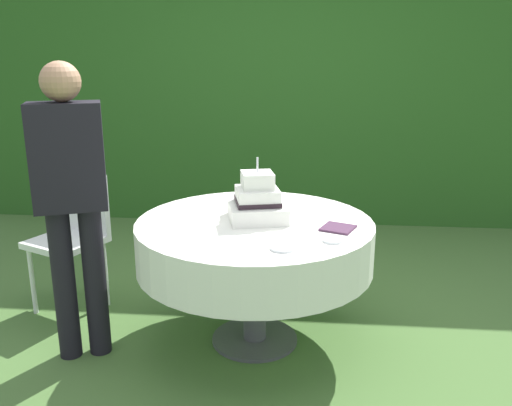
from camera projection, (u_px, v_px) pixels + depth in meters
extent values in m
plane|color=#476B33|center=(255.00, 340.00, 3.18)|extent=(20.00, 20.00, 0.00)
cube|color=#28561E|center=(279.00, 76.00, 5.24)|extent=(6.05, 0.55, 2.81)
cylinder|color=#4C4C51|center=(255.00, 338.00, 3.18)|extent=(0.50, 0.50, 0.02)
cylinder|color=#4C4C51|center=(255.00, 285.00, 3.08)|extent=(0.13, 0.13, 0.71)
cylinder|color=olive|center=(255.00, 224.00, 2.98)|extent=(1.29, 1.29, 0.03)
cylinder|color=white|center=(255.00, 243.00, 3.01)|extent=(1.32, 1.32, 0.26)
cube|color=white|center=(257.00, 212.00, 2.99)|extent=(0.37, 0.37, 0.09)
cube|color=white|center=(257.00, 196.00, 2.97)|extent=(0.28, 0.28, 0.09)
cube|color=black|center=(257.00, 201.00, 2.98)|extent=(0.29, 0.29, 0.03)
cube|color=white|center=(257.00, 180.00, 2.94)|extent=(0.20, 0.20, 0.09)
sphere|color=#C6599E|center=(274.00, 194.00, 3.10)|extent=(0.08, 0.08, 0.08)
cylinder|color=silver|center=(257.00, 165.00, 2.92)|extent=(0.01, 0.01, 0.08)
cylinder|color=white|center=(333.00, 240.00, 2.66)|extent=(0.10, 0.10, 0.01)
cylinder|color=white|center=(282.00, 248.00, 2.56)|extent=(0.12, 0.12, 0.01)
cube|color=#4C2D47|center=(338.00, 228.00, 2.84)|extent=(0.21, 0.21, 0.01)
cylinder|color=white|center=(32.00, 281.00, 3.45)|extent=(0.03, 0.03, 0.45)
cylinder|color=white|center=(67.00, 292.00, 3.29)|extent=(0.03, 0.03, 0.45)
cylinder|color=white|center=(72.00, 264.00, 3.71)|extent=(0.03, 0.03, 0.45)
cylinder|color=white|center=(106.00, 274.00, 3.56)|extent=(0.03, 0.03, 0.45)
cube|color=white|center=(66.00, 242.00, 3.44)|extent=(0.53, 0.53, 0.04)
cube|color=white|center=(84.00, 202.00, 3.53)|extent=(0.38, 0.20, 0.40)
cylinder|color=black|center=(64.00, 285.00, 2.91)|extent=(0.12, 0.12, 0.85)
cylinder|color=black|center=(95.00, 282.00, 2.95)|extent=(0.12, 0.12, 0.85)
cube|color=black|center=(68.00, 157.00, 2.74)|extent=(0.41, 0.31, 0.55)
sphere|color=#A87A5B|center=(60.00, 81.00, 2.64)|extent=(0.20, 0.20, 0.20)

